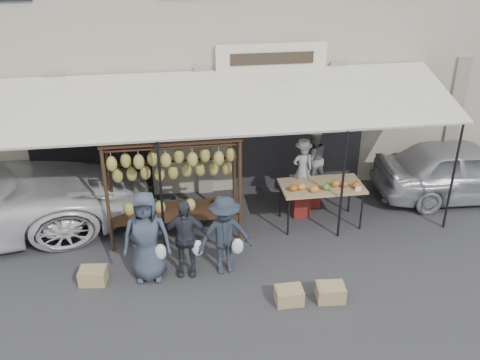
% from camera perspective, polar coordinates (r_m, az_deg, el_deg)
% --- Properties ---
extents(ground_plane, '(90.00, 90.00, 0.00)m').
position_cam_1_polar(ground_plane, '(9.74, -1.82, -10.74)').
color(ground_plane, '#2D2D30').
extents(shophouse, '(24.00, 6.15, 7.30)m').
position_cam_1_polar(shophouse, '(14.41, -5.30, 17.44)').
color(shophouse, '#B0A494').
rests_on(shophouse, ground_plane).
extents(awning, '(10.00, 2.35, 2.92)m').
position_cam_1_polar(awning, '(10.56, -3.48, 8.13)').
color(awning, silver).
rests_on(awning, ground_plane).
extents(banana_rack, '(2.60, 0.90, 2.24)m').
position_cam_1_polar(banana_rack, '(10.30, -7.19, 1.47)').
color(banana_rack, black).
rests_on(banana_rack, ground_plane).
extents(produce_table, '(1.70, 0.90, 1.04)m').
position_cam_1_polar(produce_table, '(11.08, 8.77, -0.76)').
color(produce_table, tan).
rests_on(produce_table, ground_plane).
extents(vendor_left, '(0.43, 0.28, 1.17)m').
position_cam_1_polar(vendor_left, '(11.29, 6.69, 1.10)').
color(vendor_left, '#9A9B9F').
rests_on(vendor_left, stool_left).
extents(vendor_right, '(0.70, 0.59, 1.29)m').
position_cam_1_polar(vendor_right, '(11.69, 7.82, 2.29)').
color(vendor_right, gray).
rests_on(vendor_right, stool_right).
extents(customer_left, '(0.87, 0.60, 1.71)m').
position_cam_1_polar(customer_left, '(9.50, -9.93, -5.99)').
color(customer_left, '#374151').
rests_on(customer_left, ground_plane).
extents(customer_mid, '(0.92, 0.48, 1.50)m').
position_cam_1_polar(customer_mid, '(9.57, -5.92, -6.19)').
color(customer_mid, '#2E313B').
rests_on(customer_mid, ground_plane).
extents(customer_right, '(1.05, 0.69, 1.53)m').
position_cam_1_polar(customer_right, '(9.56, -1.63, -5.94)').
color(customer_right, '#252D37').
rests_on(customer_right, ground_plane).
extents(stool_left, '(0.39, 0.39, 0.50)m').
position_cam_1_polar(stool_left, '(11.67, 6.47, -2.60)').
color(stool_left, maroon).
rests_on(stool_left, ground_plane).
extents(stool_right, '(0.40, 0.40, 0.50)m').
position_cam_1_polar(stool_right, '(12.08, 7.57, -1.59)').
color(stool_right, maroon).
rests_on(stool_right, ground_plane).
extents(crate_near_a, '(0.46, 0.35, 0.27)m').
position_cam_1_polar(crate_near_a, '(9.24, 5.25, -12.16)').
color(crate_near_a, tan).
rests_on(crate_near_a, ground_plane).
extents(crate_near_b, '(0.50, 0.40, 0.28)m').
position_cam_1_polar(crate_near_b, '(9.39, 9.62, -11.73)').
color(crate_near_b, tan).
rests_on(crate_near_b, ground_plane).
extents(crate_far, '(0.50, 0.41, 0.28)m').
position_cam_1_polar(crate_far, '(9.98, -15.41, -9.81)').
color(crate_far, tan).
rests_on(crate_far, ground_plane).
extents(sedan, '(4.07, 1.81, 1.36)m').
position_cam_1_polar(sedan, '(13.17, 22.78, 0.99)').
color(sedan, '#9D9DA2').
rests_on(sedan, ground_plane).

